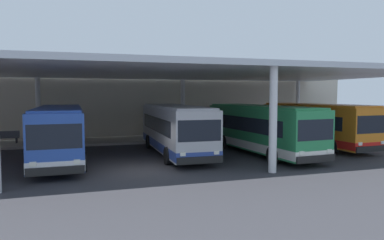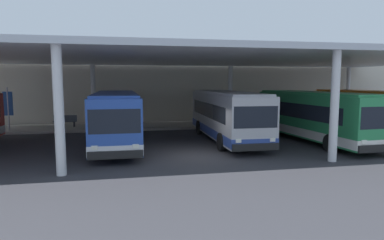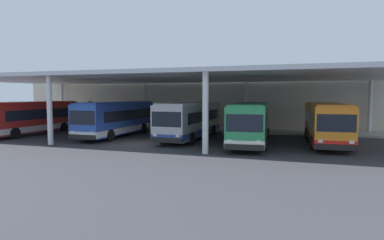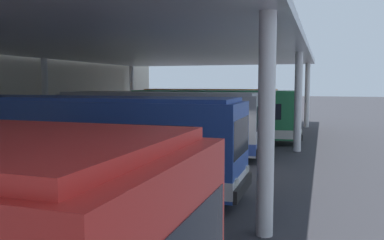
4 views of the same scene
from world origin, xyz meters
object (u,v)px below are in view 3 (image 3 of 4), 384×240
(bus_second_bay, at_px, (117,118))
(trash_bin, at_px, (149,122))
(bus_middle_bay, at_px, (190,120))
(bus_departing, at_px, (326,123))
(bus_far_bay, at_px, (250,123))
(bus_nearest_bay, at_px, (32,117))
(bench_waiting, at_px, (123,121))
(banner_sign, at_px, (90,110))

(bus_second_bay, relative_size, trash_bin, 10.77)
(bus_middle_bay, relative_size, bus_departing, 0.99)
(bus_middle_bay, height_order, bus_departing, same)
(trash_bin, bearing_deg, bus_second_bay, -84.26)
(bus_far_bay, relative_size, bus_departing, 1.01)
(bus_nearest_bay, distance_m, bench_waiting, 10.43)
(bench_waiting, xyz_separation_m, trash_bin, (3.37, 0.22, 0.01))
(bus_departing, bearing_deg, bus_middle_bay, -178.28)
(bus_second_bay, bearing_deg, bench_waiting, 117.38)
(bus_second_bay, relative_size, bus_middle_bay, 1.00)
(bus_nearest_bay, height_order, bus_departing, same)
(bus_middle_bay, distance_m, banner_sign, 16.57)
(bus_departing, bearing_deg, banner_sign, 166.07)
(bus_far_bay, height_order, trash_bin, bus_far_bay)
(bus_nearest_bay, xyz_separation_m, banner_sign, (0.51, 8.52, 0.32))
(bus_nearest_bay, xyz_separation_m, trash_bin, (7.79, 9.62, -0.98))
(bus_departing, distance_m, trash_bin, 20.27)
(bus_middle_bay, bearing_deg, bus_departing, 1.72)
(bus_nearest_bay, relative_size, banner_sign, 3.30)
(bus_far_bay, relative_size, bench_waiting, 5.93)
(bus_second_bay, xyz_separation_m, bus_middle_bay, (6.99, 0.45, 0.00))
(bus_middle_bay, bearing_deg, bus_far_bay, -15.36)
(bus_departing, relative_size, banner_sign, 3.32)
(bus_nearest_bay, xyz_separation_m, bench_waiting, (4.42, 9.40, -0.99))
(bus_second_bay, height_order, trash_bin, bus_second_bay)
(bus_middle_bay, distance_m, bus_departing, 10.96)
(bus_departing, height_order, trash_bin, bus_departing)
(bus_middle_bay, distance_m, bus_far_bay, 5.59)
(bench_waiting, bearing_deg, banner_sign, -167.36)
(bus_second_bay, height_order, bus_far_bay, same)
(bus_middle_bay, xyz_separation_m, bus_far_bay, (5.39, -1.48, 0.00))
(trash_bin, bearing_deg, bus_nearest_bay, -128.99)
(bus_nearest_bay, bearing_deg, trash_bin, 51.01)
(bus_middle_bay, height_order, banner_sign, banner_sign)
(bus_departing, xyz_separation_m, trash_bin, (-18.78, 7.56, -0.98))
(bus_far_bay, xyz_separation_m, banner_sign, (-20.50, 8.27, 0.32))
(bus_nearest_bay, bearing_deg, banner_sign, 86.58)
(bus_nearest_bay, relative_size, bus_second_bay, 1.00)
(trash_bin, height_order, banner_sign, banner_sign)
(bus_second_bay, distance_m, bus_middle_bay, 7.01)
(bus_second_bay, relative_size, bus_departing, 0.99)
(bench_waiting, bearing_deg, bus_middle_bay, -34.40)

